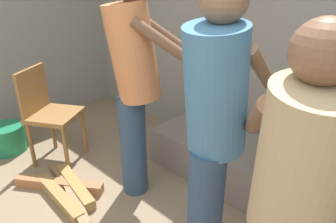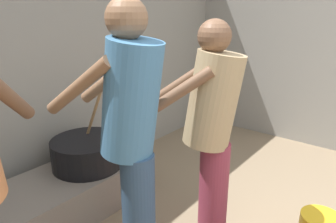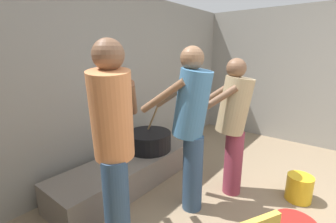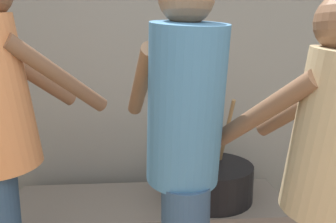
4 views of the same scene
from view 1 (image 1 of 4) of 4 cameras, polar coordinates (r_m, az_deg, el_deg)
name	(u,v)px [view 1 (image 1 of 4)]	position (r m, az deg, el deg)	size (l,w,h in m)	color
block_enclosure_rear	(321,40)	(2.64, 26.44, 11.82)	(5.76, 0.20, 2.32)	gray
hearth_ledge	(254,171)	(2.61, 15.69, -10.62)	(1.81, 0.60, 0.33)	slate
cooking_pot_main	(313,161)	(2.35, 25.27, -8.28)	(0.57, 0.57, 0.69)	black
cook_in_orange_shirt	(135,77)	(2.16, -6.20, 6.37)	(0.71, 0.71, 1.67)	navy
cook_in_tan_shirt	(293,204)	(1.24, 22.11, -15.60)	(0.61, 0.71, 1.52)	#8C3347
cook_in_blue_shirt	(214,123)	(1.56, 8.50, -2.19)	(0.42, 0.72, 1.63)	navy
chair_brown_wood	(48,111)	(2.95, -21.35, 0.11)	(0.55, 0.55, 0.88)	olive
bucket_green_plastic	(7,138)	(3.43, -27.70, -4.41)	(0.35, 0.35, 0.27)	#1E7A4C
firewood_pile	(66,191)	(2.65, -18.35, -13.73)	(0.92, 0.48, 0.09)	olive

